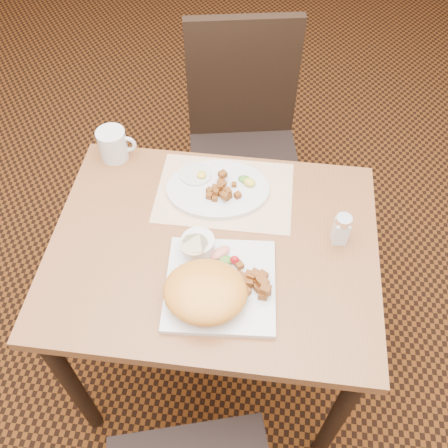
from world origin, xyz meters
TOP-DOWN VIEW (x-y plane):
  - ground at (0.00, 0.00)m, footprint 8.00×8.00m
  - table at (0.00, 0.00)m, footprint 0.90×0.70m
  - chair_far at (0.02, 0.68)m, footprint 0.49×0.50m
  - placemat at (0.01, 0.19)m, footprint 0.40×0.28m
  - plate_square at (0.04, -0.13)m, footprint 0.30×0.30m
  - plate_oval at (-0.01, 0.19)m, footprint 0.33×0.26m
  - hollandaise_mound at (0.00, -0.18)m, footprint 0.21×0.19m
  - ramekin at (-0.04, -0.04)m, footprint 0.09×0.09m
  - garnish_sq at (0.04, -0.05)m, footprint 0.09×0.07m
  - fried_egg at (-0.08, 0.24)m, footprint 0.10×0.10m
  - garnish_ov at (0.07, 0.22)m, footprint 0.06×0.05m
  - salt_shaker at (0.34, 0.06)m, footprint 0.05×0.05m
  - coffee_mug at (-0.35, 0.30)m, footprint 0.12×0.09m
  - home_fries_sq at (0.12, -0.12)m, footprint 0.10×0.11m
  - home_fries_ov at (0.00, 0.18)m, footprint 0.11×0.11m

SIDE VIEW (x-z plane):
  - ground at x=0.00m, z-range 0.00..0.00m
  - chair_far at x=0.02m, z-range 0.05..1.02m
  - table at x=0.00m, z-range 0.27..1.02m
  - placemat at x=0.01m, z-range 0.75..0.75m
  - plate_square at x=0.04m, z-range 0.75..0.77m
  - plate_oval at x=-0.01m, z-range 0.75..0.77m
  - fried_egg at x=-0.08m, z-range 0.76..0.78m
  - garnish_sq at x=0.04m, z-range 0.76..0.79m
  - garnish_ov at x=0.07m, z-range 0.77..0.79m
  - home_fries_sq at x=0.12m, z-range 0.76..0.80m
  - home_fries_ov at x=0.00m, z-range 0.77..0.80m
  - ramekin at x=-0.04m, z-range 0.77..0.82m
  - coffee_mug at x=-0.35m, z-range 0.75..0.85m
  - salt_shaker at x=0.34m, z-range 0.75..0.85m
  - hollandaise_mound at x=0.00m, z-range 0.76..0.84m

